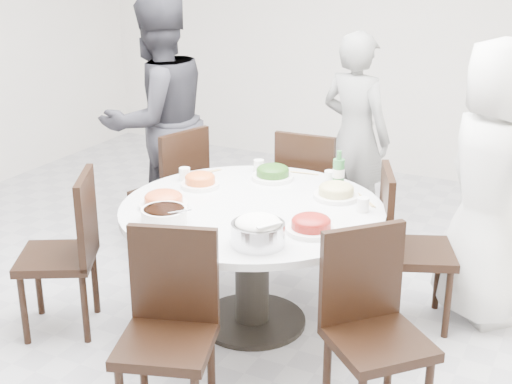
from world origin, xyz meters
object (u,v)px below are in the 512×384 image
at_px(dining_table, 252,266).
at_px(diner_right, 492,184).
at_px(chair_se, 379,338).
at_px(chair_nw, 169,191).
at_px(beverage_bottle, 339,170).
at_px(soup_bowl, 164,215).
at_px(chair_ne, 417,249).
at_px(diner_middle, 355,137).
at_px(chair_s, 166,340).
at_px(chair_n, 313,193).
at_px(diner_left, 158,121).
at_px(chair_sw, 57,254).
at_px(rice_bowl, 258,234).

relative_size(dining_table, diner_right, 0.89).
relative_size(dining_table, chair_se, 1.58).
relative_size(chair_nw, beverage_bottle, 3.91).
bearing_deg(soup_bowl, chair_se, -7.16).
height_order(chair_ne, diner_middle, diner_middle).
bearing_deg(chair_s, chair_nw, 104.35).
bearing_deg(beverage_bottle, chair_se, -59.83).
bearing_deg(chair_ne, dining_table, 95.62).
height_order(chair_ne, beverage_bottle, beverage_bottle).
bearing_deg(diner_middle, chair_s, 104.92).
relative_size(diner_right, soup_bowl, 6.81).
relative_size(chair_n, diner_left, 0.52).
relative_size(chair_nw, diner_left, 0.52).
xyz_separation_m(chair_ne, chair_sw, (-1.82, -1.01, 0.00)).
height_order(chair_sw, diner_middle, diner_middle).
xyz_separation_m(chair_s, diner_left, (-1.29, 1.85, 0.44)).
bearing_deg(diner_middle, chair_nw, 55.51).
bearing_deg(chair_se, chair_sw, 131.84).
bearing_deg(chair_s, beverage_bottle, 62.14).
bearing_deg(dining_table, chair_nw, 147.94).
height_order(dining_table, chair_nw, chair_nw).
relative_size(chair_s, diner_left, 0.52).
bearing_deg(chair_sw, chair_nw, 151.05).
height_order(dining_table, chair_se, chair_se).
xyz_separation_m(diner_middle, beverage_bottle, (0.27, -1.06, 0.09)).
height_order(diner_right, diner_left, diner_left).
distance_m(diner_middle, beverage_bottle, 1.10).
height_order(chair_se, beverage_bottle, beverage_bottle).
xyz_separation_m(dining_table, soup_bowl, (-0.31, -0.42, 0.41)).
bearing_deg(chair_n, chair_ne, 143.40).
height_order(diner_left, beverage_bottle, diner_left).
bearing_deg(chair_sw, beverage_bottle, 98.71).
xyz_separation_m(chair_ne, rice_bowl, (-0.57, -0.91, 0.33)).
bearing_deg(beverage_bottle, diner_middle, 104.30).
distance_m(dining_table, beverage_bottle, 0.77).
height_order(chair_sw, soup_bowl, chair_sw).
height_order(diner_right, beverage_bottle, diner_right).
bearing_deg(chair_sw, diner_left, 159.36).
height_order(chair_s, soup_bowl, chair_s).
height_order(chair_ne, chair_s, same).
height_order(chair_s, diner_right, diner_right).
height_order(soup_bowl, beverage_bottle, beverage_bottle).
bearing_deg(rice_bowl, chair_n, 102.47).
bearing_deg(beverage_bottle, diner_right, 17.05).
bearing_deg(chair_nw, soup_bowl, 49.40).
height_order(rice_bowl, beverage_bottle, beverage_bottle).
relative_size(diner_middle, soup_bowl, 6.32).
xyz_separation_m(dining_table, chair_sw, (-0.97, -0.55, 0.10)).
bearing_deg(dining_table, chair_sw, -150.38).
bearing_deg(chair_ne, diner_middle, 12.71).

